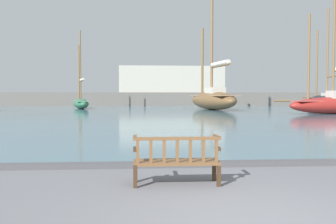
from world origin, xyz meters
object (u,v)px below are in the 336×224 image
object	(u,v)px
sailboat_far_port	(212,98)
sailboat_centre_channel	(335,103)
park_bench	(176,160)
sailboat_nearest_port	(328,100)
sailboat_distant_harbor	(81,102)

from	to	relation	value
sailboat_far_port	sailboat_centre_channel	bearing A→B (deg)	-47.54
park_bench	sailboat_nearest_port	distance (m)	41.89
sailboat_far_port	sailboat_distant_harbor	distance (m)	15.29
sailboat_distant_harbor	sailboat_centre_channel	distance (m)	27.06
sailboat_far_port	park_bench	bearing A→B (deg)	-102.04
sailboat_far_port	sailboat_nearest_port	size ratio (longest dim) A/B	1.09
sailboat_centre_channel	sailboat_distant_harbor	bearing A→B (deg)	149.64
sailboat_nearest_port	sailboat_centre_channel	bearing A→B (deg)	-114.79
park_bench	sailboat_centre_channel	world-z (taller)	sailboat_centre_channel
park_bench	sailboat_nearest_port	bearing A→B (deg)	59.20
park_bench	sailboat_distant_harbor	xyz separation A→B (m)	(-7.65, 37.20, 0.35)
park_bench	sailboat_far_port	bearing A→B (deg)	77.96
park_bench	sailboat_centre_channel	size ratio (longest dim) A/B	0.15
park_bench	sailboat_far_port	size ratio (longest dim) A/B	0.12
sailboat_far_port	sailboat_centre_channel	xyz separation A→B (m)	(8.66, -9.46, -0.28)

